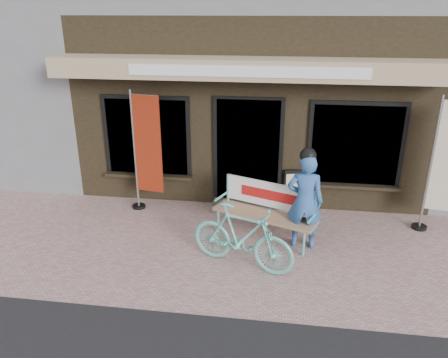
# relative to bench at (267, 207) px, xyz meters

# --- Properties ---
(ground) EXTENTS (70.00, 70.00, 0.00)m
(ground) POSITION_rel_bench_xyz_m (-0.45, -0.74, -0.57)
(ground) COLOR #BD9490
(ground) RESTS_ON ground
(storefront) EXTENTS (7.00, 6.77, 6.00)m
(storefront) POSITION_rel_bench_xyz_m (-0.45, 4.22, 2.43)
(storefront) COLOR black
(storefront) RESTS_ON ground
(bench) EXTENTS (1.82, 1.07, 0.96)m
(bench) POSITION_rel_bench_xyz_m (0.00, 0.00, 0.00)
(bench) COLOR #61BEAE
(bench) RESTS_ON ground
(person) EXTENTS (0.62, 0.43, 1.72)m
(person) POSITION_rel_bench_xyz_m (0.62, -0.24, 0.28)
(person) COLOR #2F5CA4
(person) RESTS_ON ground
(bicycle) EXTENTS (1.74, 1.02, 1.01)m
(bicycle) POSITION_rel_bench_xyz_m (-0.32, -1.00, -0.06)
(bicycle) COLOR #61BEAE
(bicycle) RESTS_ON ground
(nobori_red) EXTENTS (0.70, 0.29, 2.35)m
(nobori_red) POSITION_rel_bench_xyz_m (-2.34, 0.78, 0.65)
(nobori_red) COLOR gray
(nobori_red) RESTS_ON ground
(nobori_cream) EXTENTS (0.72, 0.31, 2.43)m
(nobori_cream) POSITION_rel_bench_xyz_m (2.98, 0.63, 0.69)
(nobori_cream) COLOR gray
(nobori_cream) RESTS_ON ground
(menu_stand) EXTENTS (0.41, 0.19, 0.81)m
(menu_stand) POSITION_rel_bench_xyz_m (0.47, 1.22, -0.15)
(menu_stand) COLOR black
(menu_stand) RESTS_ON ground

